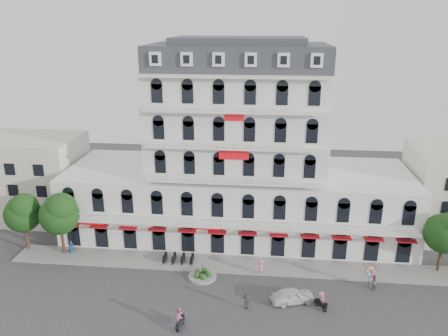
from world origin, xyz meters
TOP-DOWN VIEW (x-y plane):
  - ground at (0.00, 0.00)m, footprint 120.00×120.00m
  - sidewalk at (0.00, 9.00)m, footprint 53.00×4.00m
  - main_building at (0.00, 18.00)m, footprint 45.00×15.00m
  - flank_building_west at (-30.00, 20.00)m, footprint 14.00×10.00m
  - traffic_island at (-3.00, 6.00)m, footprint 3.20×3.20m
  - parked_scooter_row at (-6.35, 8.80)m, footprint 4.40×1.80m
  - tree_west_outer at (-25.95, 9.98)m, footprint 4.50×4.48m
  - tree_west_inner at (-20.95, 9.48)m, footprint 4.76×4.76m
  - tree_east_inner at (24.05, 9.98)m, footprint 4.40×4.37m
  - parked_car at (6.93, 2.43)m, footprint 4.83×3.04m
  - rider_southwest at (-3.83, -2.74)m, footprint 0.87×1.69m
  - rider_center at (9.73, 1.60)m, footprint 1.22×1.40m
  - pedestrian_left at (-20.00, 9.50)m, footprint 0.92×0.74m
  - pedestrian_mid at (2.31, 0.81)m, footprint 1.22×0.83m
  - pedestrian_right at (3.52, 7.26)m, footprint 1.41×1.12m
  - pedestrian_far at (-20.00, 9.50)m, footprint 0.79×0.76m
  - balloon_vendor at (15.59, 5.70)m, footprint 1.52×1.39m

SIDE VIEW (x-z plane):
  - ground at x=0.00m, z-range 0.00..0.00m
  - parked_scooter_row at x=-6.35m, z-range -0.55..0.55m
  - sidewalk at x=0.00m, z-range 0.00..0.16m
  - traffic_island at x=-3.00m, z-range -0.54..1.06m
  - parked_car at x=6.93m, z-range 0.00..1.53m
  - pedestrian_left at x=-20.00m, z-range 0.00..1.65m
  - pedestrian_far at x=-20.00m, z-range 0.00..1.83m
  - pedestrian_right at x=3.52m, z-range 0.00..1.92m
  - pedestrian_mid at x=2.31m, z-range 0.00..1.93m
  - rider_center at x=9.73m, z-range 0.03..2.01m
  - rider_southwest at x=-3.83m, z-range 0.04..2.34m
  - balloon_vendor at x=15.59m, z-range 0.03..2.48m
  - tree_east_inner at x=24.05m, z-range 1.43..9.00m
  - tree_west_outer at x=-25.95m, z-range 1.47..9.23m
  - tree_west_inner at x=-20.95m, z-range 1.56..9.81m
  - flank_building_west at x=-30.00m, z-range 0.00..12.00m
  - main_building at x=0.00m, z-range -2.94..22.86m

